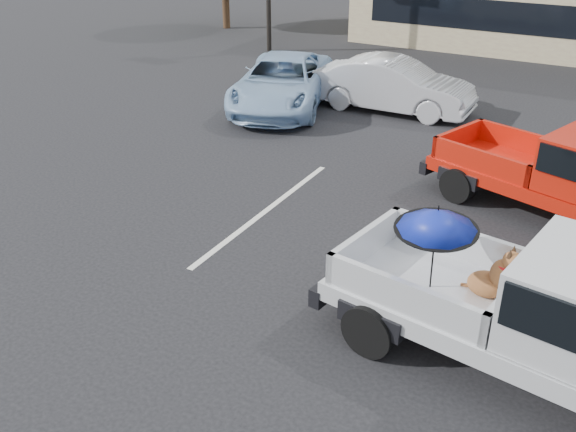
# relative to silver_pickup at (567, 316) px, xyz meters

# --- Properties ---
(ground) EXTENTS (90.00, 90.00, 0.00)m
(ground) POSITION_rel_silver_pickup_xyz_m (-2.70, 0.47, -1.05)
(ground) COLOR black
(ground) RESTS_ON ground
(stripe_left) EXTENTS (0.12, 5.00, 0.01)m
(stripe_left) POSITION_rel_silver_pickup_xyz_m (-5.70, 2.47, -1.05)
(stripe_left) COLOR silver
(stripe_left) RESTS_ON ground
(silver_pickup) EXTENTS (5.93, 2.86, 2.06)m
(silver_pickup) POSITION_rel_silver_pickup_xyz_m (0.00, 0.00, 0.00)
(silver_pickup) COLOR black
(silver_pickup) RESTS_ON ground
(silver_sedan) EXTENTS (4.44, 1.58, 1.46)m
(silver_sedan) POSITION_rel_silver_pickup_xyz_m (-5.82, 9.69, -0.32)
(silver_sedan) COLOR silver
(silver_sedan) RESTS_ON ground
(blue_suv) EXTENTS (3.80, 5.61, 1.43)m
(blue_suv) POSITION_rel_silver_pickup_xyz_m (-8.74, 8.49, -0.34)
(blue_suv) COLOR #8EB0D4
(blue_suv) RESTS_ON ground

